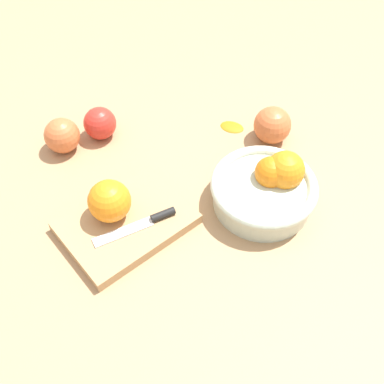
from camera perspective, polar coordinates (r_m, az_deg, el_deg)
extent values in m
plane|color=tan|center=(0.96, -1.70, 1.00)|extent=(2.40, 2.40, 0.00)
cylinder|color=beige|center=(0.92, 8.28, -0.25)|extent=(0.19, 0.19, 0.05)
torus|color=beige|center=(0.90, 8.45, 0.73)|extent=(0.20, 0.20, 0.02)
sphere|color=orange|center=(0.91, 10.86, 2.53)|extent=(0.07, 0.07, 0.07)
sphere|color=orange|center=(0.91, 9.22, 2.29)|extent=(0.06, 0.06, 0.06)
cube|color=tan|center=(0.90, -7.70, -3.59)|extent=(0.26, 0.21, 0.02)
sphere|color=orange|center=(0.87, -9.64, -1.05)|extent=(0.08, 0.08, 0.08)
cube|color=silver|center=(0.87, -8.07, -4.66)|extent=(0.11, 0.02, 0.00)
cylinder|color=black|center=(0.88, -3.41, -2.65)|extent=(0.05, 0.01, 0.01)
sphere|color=red|center=(1.05, -10.73, 7.91)|extent=(0.07, 0.07, 0.07)
sphere|color=#CC6638|center=(1.04, -14.97, 6.41)|extent=(0.07, 0.07, 0.07)
sphere|color=#CC6638|center=(1.03, 9.39, 7.73)|extent=(0.08, 0.08, 0.08)
ellipsoid|color=orange|center=(1.07, 4.71, 7.72)|extent=(0.06, 0.06, 0.01)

